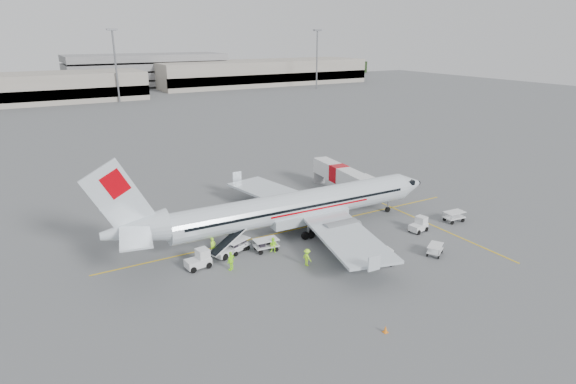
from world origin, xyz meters
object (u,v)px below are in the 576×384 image
object	(u,v)px
tug_mid	(381,257)
tug_aft	(198,259)
aircraft	(298,187)
belt_loader	(229,240)
tug_fore	(418,225)
jet_bridge	(339,179)

from	to	relation	value
tug_mid	tug_aft	size ratio (longest dim) A/B	0.90
aircraft	belt_loader	size ratio (longest dim) A/B	7.26
tug_fore	tug_aft	distance (m)	24.45
jet_bridge	belt_loader	distance (m)	23.12
aircraft	tug_mid	world-z (taller)	aircraft
aircraft	jet_bridge	bearing A→B (deg)	38.07
jet_bridge	belt_loader	bearing A→B (deg)	-148.77
tug_mid	tug_aft	bearing A→B (deg)	158.72
belt_loader	tug_mid	size ratio (longest dim) A/B	2.49
tug_fore	aircraft	bearing A→B (deg)	139.84
aircraft	tug_aft	size ratio (longest dim) A/B	16.37
aircraft	jet_bridge	xyz separation A→B (m)	(12.00, 8.98, -3.29)
tug_fore	tug_mid	distance (m)	9.90
tug_mid	tug_aft	xyz separation A→B (m)	(-15.21, 8.14, 0.09)
tug_aft	aircraft	bearing A→B (deg)	6.27
tug_aft	tug_mid	bearing A→B (deg)	-34.29
belt_loader	tug_aft	distance (m)	4.15
tug_mid	tug_aft	world-z (taller)	tug_aft
jet_bridge	tug_aft	bearing A→B (deg)	-149.63
belt_loader	tug_fore	xyz separation A→B (m)	(20.29, -5.34, -0.59)
tug_mid	aircraft	bearing A→B (deg)	110.56
tug_mid	jet_bridge	bearing A→B (deg)	71.72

